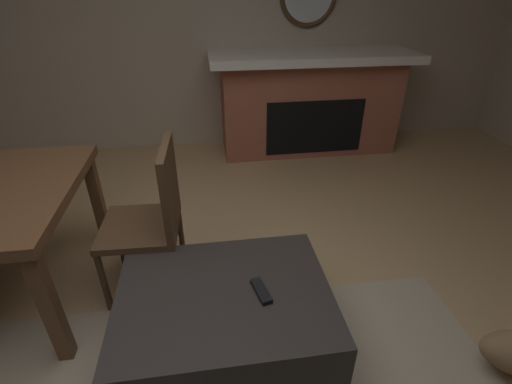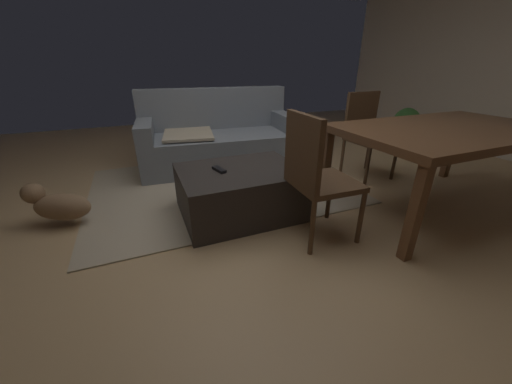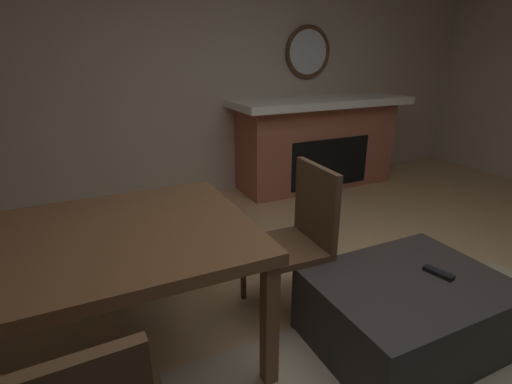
{
  "view_description": "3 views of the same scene",
  "coord_description": "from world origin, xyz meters",
  "px_view_note": "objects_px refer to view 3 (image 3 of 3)",
  "views": [
    {
      "loc": [
        -0.16,
        1.18,
        1.67
      ],
      "look_at": [
        -0.42,
        -0.64,
        0.6
      ],
      "focal_mm": 25.52,
      "sensor_mm": 36.0,
      "label": 1
    },
    {
      "loc": [
        -0.93,
        -2.19,
        1.23
      ],
      "look_at": [
        -0.41,
        -0.94,
        0.61
      ],
      "focal_mm": 20.06,
      "sensor_mm": 36.0,
      "label": 2
    },
    {
      "loc": [
        1.33,
        1.19,
        1.56
      ],
      "look_at": [
        0.29,
        -0.99,
        0.68
      ],
      "focal_mm": 27.17,
      "sensor_mm": 36.0,
      "label": 3
    }
  ],
  "objects_px": {
    "round_wall_mirror": "(308,52)",
    "dining_table": "(59,256)",
    "fireplace": "(317,142)",
    "tv_remote": "(438,273)",
    "ottoman_coffee_table": "(406,312)",
    "dining_chair_west": "(299,232)"
  },
  "relations": [
    {
      "from": "ottoman_coffee_table",
      "to": "tv_remote",
      "type": "height_order",
      "value": "tv_remote"
    },
    {
      "from": "ottoman_coffee_table",
      "to": "tv_remote",
      "type": "xyz_separation_m",
      "value": [
        -0.17,
        0.03,
        0.22
      ]
    },
    {
      "from": "dining_table",
      "to": "round_wall_mirror",
      "type": "bearing_deg",
      "value": -140.75
    },
    {
      "from": "tv_remote",
      "to": "ottoman_coffee_table",
      "type": "bearing_deg",
      "value": -22.55
    },
    {
      "from": "ottoman_coffee_table",
      "to": "dining_table",
      "type": "bearing_deg",
      "value": -18.75
    },
    {
      "from": "ottoman_coffee_table",
      "to": "dining_chair_west",
      "type": "xyz_separation_m",
      "value": [
        0.36,
        -0.56,
        0.32
      ]
    },
    {
      "from": "round_wall_mirror",
      "to": "dining_table",
      "type": "relative_size",
      "value": 0.33
    },
    {
      "from": "ottoman_coffee_table",
      "to": "fireplace",
      "type": "bearing_deg",
      "value": -113.53
    },
    {
      "from": "round_wall_mirror",
      "to": "dining_table",
      "type": "height_order",
      "value": "round_wall_mirror"
    },
    {
      "from": "dining_chair_west",
      "to": "tv_remote",
      "type": "bearing_deg",
      "value": 132.03
    },
    {
      "from": "fireplace",
      "to": "dining_chair_west",
      "type": "bearing_deg",
      "value": 53.5
    },
    {
      "from": "round_wall_mirror",
      "to": "fireplace",
      "type": "bearing_deg",
      "value": 90.0
    },
    {
      "from": "ottoman_coffee_table",
      "to": "tv_remote",
      "type": "relative_size",
      "value": 6.29
    },
    {
      "from": "fireplace",
      "to": "dining_table",
      "type": "relative_size",
      "value": 1.16
    },
    {
      "from": "tv_remote",
      "to": "round_wall_mirror",
      "type": "bearing_deg",
      "value": -121.33
    },
    {
      "from": "fireplace",
      "to": "dining_table",
      "type": "bearing_deg",
      "value": 35.5
    },
    {
      "from": "fireplace",
      "to": "round_wall_mirror",
      "type": "xyz_separation_m",
      "value": [
        -0.0,
        -0.29,
        1.01
      ]
    },
    {
      "from": "ottoman_coffee_table",
      "to": "dining_chair_west",
      "type": "distance_m",
      "value": 0.74
    },
    {
      "from": "ottoman_coffee_table",
      "to": "dining_table",
      "type": "height_order",
      "value": "dining_table"
    },
    {
      "from": "round_wall_mirror",
      "to": "dining_table",
      "type": "bearing_deg",
      "value": 39.25
    },
    {
      "from": "tv_remote",
      "to": "dining_table",
      "type": "xyz_separation_m",
      "value": [
        1.83,
        -0.59,
        0.25
      ]
    },
    {
      "from": "tv_remote",
      "to": "dining_table",
      "type": "relative_size",
      "value": 0.09
    }
  ]
}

